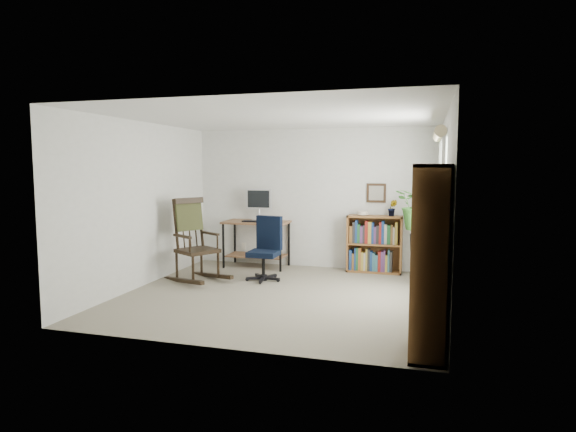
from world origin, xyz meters
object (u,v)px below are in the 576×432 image
(rocking_chair, at_px, (197,239))
(tall_bookshelf, at_px, (430,260))
(office_chair, at_px, (263,248))
(low_bookshelf, at_px, (374,244))
(desk, at_px, (257,244))

(rocking_chair, xyz_separation_m, tall_bookshelf, (3.38, -2.03, 0.24))
(office_chair, bearing_deg, low_bookshelf, 43.26)
(tall_bookshelf, bearing_deg, desk, 131.24)
(rocking_chair, height_order, low_bookshelf, rocking_chair)
(rocking_chair, bearing_deg, office_chair, -41.35)
(office_chair, bearing_deg, desk, 124.99)
(low_bookshelf, bearing_deg, tall_bookshelf, -76.17)
(office_chair, bearing_deg, rocking_chair, -153.03)
(tall_bookshelf, bearing_deg, office_chair, 136.08)
(low_bookshelf, bearing_deg, rocking_chair, -152.01)
(office_chair, distance_m, rocking_chair, 1.02)
(desk, height_order, office_chair, office_chair)
(office_chair, bearing_deg, tall_bookshelf, -34.27)
(desk, distance_m, low_bookshelf, 2.03)
(rocking_chair, relative_size, tall_bookshelf, 0.73)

